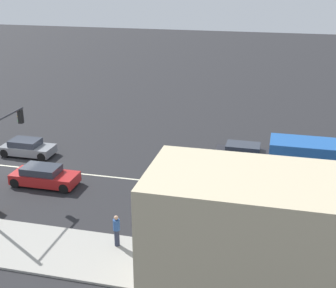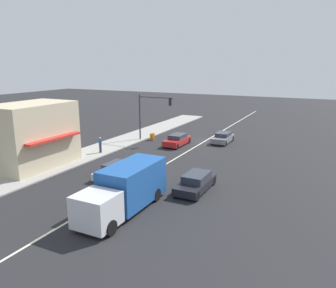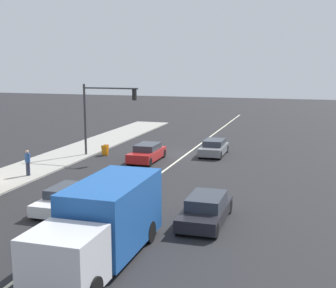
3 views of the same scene
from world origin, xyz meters
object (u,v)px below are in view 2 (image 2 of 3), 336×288
pedestrian (100,144)px  suv_grey (223,138)px  sedan_dark (196,182)px  van_white (116,170)px  traffic_signal_main (150,110)px  warning_aframe_sign (152,137)px  delivery_truck (126,189)px  hatchback_red (177,140)px

pedestrian → suv_grey: (-10.13, -10.71, -0.40)m
pedestrian → sedan_dark: (-12.93, 5.20, -0.39)m
pedestrian → van_white: bearing=137.1°
traffic_signal_main → warning_aframe_sign: bearing=-86.5°
suv_grey → van_white: suv_grey is taller
delivery_truck → suv_grey: (0.00, -21.11, -0.86)m
pedestrian → hatchback_red: bearing=-129.2°
traffic_signal_main → pedestrian: size_ratio=3.33×
suv_grey → van_white: bearing=74.7°
van_white → suv_grey: bearing=-105.3°
warning_aframe_sign → traffic_signal_main: bearing=93.5°
pedestrian → delivery_truck: (-10.13, 10.40, 0.46)m
van_white → sedan_dark: size_ratio=0.94×
traffic_signal_main → suv_grey: (-8.32, -3.20, -3.30)m
sedan_dark → suv_grey: bearing=-80.0°
traffic_signal_main → van_white: traffic_signal_main is taller
traffic_signal_main → sedan_dark: size_ratio=1.27×
suv_grey → traffic_signal_main: bearing=21.0°
hatchback_red → suv_grey: bearing=-140.0°
warning_aframe_sign → sedan_dark: 17.38m
traffic_signal_main → warning_aframe_sign: (0.04, -0.61, -3.47)m
traffic_signal_main → suv_grey: 9.51m
traffic_signal_main → delivery_truck: size_ratio=0.75×
warning_aframe_sign → sedan_dark: size_ratio=0.19×
hatchback_red → traffic_signal_main: bearing=-7.1°
delivery_truck → van_white: size_ratio=1.81×
traffic_signal_main → van_white: (-3.92, 12.84, -3.33)m
delivery_truck → hatchback_red: bearing=-75.8°
traffic_signal_main → warning_aframe_sign: 3.53m
pedestrian → warning_aframe_sign: (-1.77, -8.12, -0.58)m
delivery_truck → pedestrian: bearing=-45.8°
delivery_truck → sedan_dark: 5.97m
van_white → hatchback_red: 12.34m
delivery_truck → sedan_dark: size_ratio=1.70×
warning_aframe_sign → delivery_truck: delivery_truck is taller
suv_grey → van_white: 16.63m
van_white → delivery_truck: bearing=130.9°
pedestrian → suv_grey: bearing=-133.4°
suv_grey → sedan_dark: 16.15m
pedestrian → van_white: size_ratio=0.41×
pedestrian → suv_grey: pedestrian is taller
pedestrian → warning_aframe_sign: bearing=-102.3°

